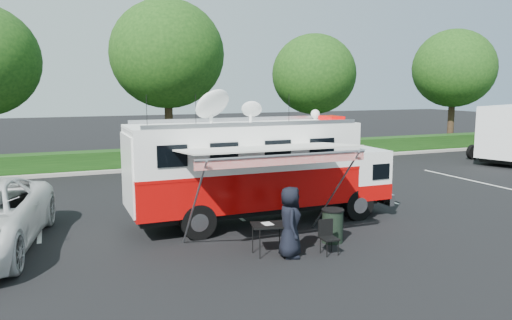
{
  "coord_description": "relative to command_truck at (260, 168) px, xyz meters",
  "views": [
    {
      "loc": [
        -6.05,
        -14.1,
        4.25
      ],
      "look_at": [
        0.0,
        0.5,
        1.9
      ],
      "focal_mm": 35.0,
      "sensor_mm": 36.0,
      "label": 1
    }
  ],
  "objects": [
    {
      "name": "ground_plane",
      "position": [
        0.07,
        0.0,
        -1.71
      ],
      "size": [
        120.0,
        120.0,
        0.0
      ],
      "primitive_type": "plane",
      "color": "black",
      "rests_on": "ground"
    },
    {
      "name": "back_border",
      "position": [
        1.22,
        12.9,
        3.29
      ],
      "size": [
        60.0,
        6.14,
        8.87
      ],
      "color": "#9E998E",
      "rests_on": "ground_plane"
    },
    {
      "name": "stall_lines",
      "position": [
        -0.43,
        3.0,
        -1.71
      ],
      "size": [
        24.12,
        5.5,
        0.01
      ],
      "color": "silver",
      "rests_on": "ground_plane"
    },
    {
      "name": "command_truck",
      "position": [
        0.0,
        0.0,
        0.0
      ],
      "size": [
        8.33,
        2.29,
        4.0
      ],
      "color": "black",
      "rests_on": "ground_plane"
    },
    {
      "name": "awning",
      "position": [
        -0.75,
        -2.38,
        0.86
      ],
      "size": [
        4.55,
        2.37,
        2.75
      ],
      "color": "silver",
      "rests_on": "ground_plane"
    },
    {
      "name": "person",
      "position": [
        -0.58,
        -3.3,
        -1.71
      ],
      "size": [
        0.84,
        1.02,
        1.8
      ],
      "primitive_type": "imported",
      "rotation": [
        0.0,
        0.0,
        1.22
      ],
      "color": "black",
      "rests_on": "ground_plane"
    },
    {
      "name": "folding_table",
      "position": [
        -0.96,
        -2.92,
        -0.97
      ],
      "size": [
        1.05,
        0.84,
        0.79
      ],
      "color": "black",
      "rests_on": "ground_plane"
    },
    {
      "name": "folding_chair",
      "position": [
        0.42,
        -3.43,
        -1.2
      ],
      "size": [
        0.44,
        0.45,
        0.87
      ],
      "color": "black",
      "rests_on": "ground_plane"
    },
    {
      "name": "trash_bin",
      "position": [
        1.03,
        -2.68,
        -1.25
      ],
      "size": [
        0.62,
        0.62,
        0.92
      ],
      "color": "black",
      "rests_on": "ground_plane"
    }
  ]
}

